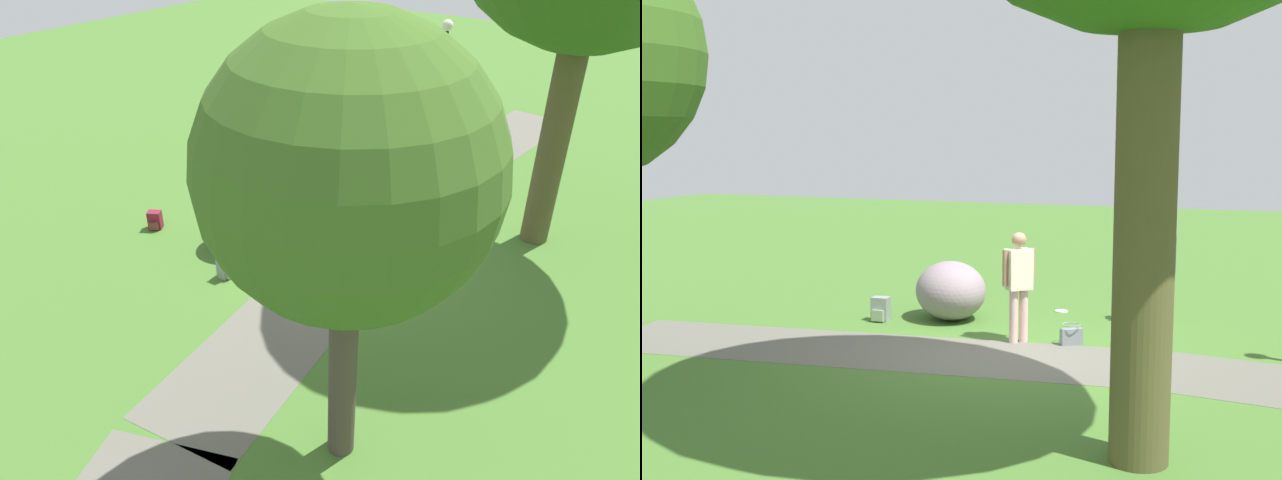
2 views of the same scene
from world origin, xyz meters
TOP-DOWN VIEW (x-y plane):
  - ground_plane at (0.00, 0.00)m, footprint 48.00×48.00m
  - footpath_segment_near at (-6.02, 0.44)m, footprint 8.15×2.71m
  - footpath_segment_mid at (1.92, 0.49)m, footprint 8.17×2.82m
  - young_tree_near_path at (4.63, 2.84)m, footprint 3.14×3.14m
  - lamp_post at (-5.09, -0.56)m, footprint 0.28×0.28m
  - lawn_boulder at (1.54, -1.71)m, footprint 1.68×1.73m
  - woman_with_handbag at (0.06, -0.67)m, footprint 0.43×0.42m
  - man_near_boulder at (-1.78, -2.56)m, footprint 0.34×0.50m
  - handbag_on_grass at (-0.70, -0.81)m, footprint 0.38×0.38m
  - backpack_by_boulder at (2.56, -1.18)m, footprint 0.29×0.27m
  - spare_backpack_on_lawn at (2.09, -3.70)m, footprint 0.34×0.34m
  - frisbee_on_grass at (-0.03, -2.93)m, footprint 0.23×0.23m

SIDE VIEW (x-z plane):
  - ground_plane at x=0.00m, z-range 0.00..0.00m
  - footpath_segment_near at x=-6.02m, z-range 0.00..0.01m
  - footpath_segment_mid at x=1.92m, z-range 0.00..0.01m
  - frisbee_on_grass at x=-0.03m, z-range 0.00..0.02m
  - handbag_on_grass at x=-0.70m, z-range -0.01..0.29m
  - backpack_by_boulder at x=2.56m, z-range -0.01..0.39m
  - spare_backpack_on_lawn at x=2.09m, z-range -0.01..0.39m
  - lawn_boulder at x=1.54m, z-range 0.00..0.97m
  - woman_with_handbag at x=0.06m, z-range 0.13..1.75m
  - man_near_boulder at x=-1.78m, z-range 0.14..1.83m
  - lamp_post at x=-5.09m, z-range 0.42..4.01m
  - young_tree_near_path at x=4.63m, z-range 1.20..6.79m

